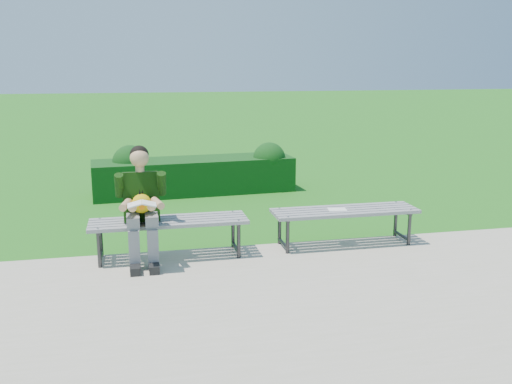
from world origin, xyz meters
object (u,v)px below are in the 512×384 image
hedge (195,173)px  paper_sheet (337,209)px  bench_left (169,224)px  seated_boy (141,202)px  bench_right (345,214)px

hedge → paper_sheet: bearing=-67.9°
bench_left → seated_boy: (-0.30, -0.09, 0.30)m
paper_sheet → hedge: bearing=112.1°
bench_left → seated_boy: size_ratio=1.37×
bench_right → seated_boy: seated_boy is taller
hedge → paper_sheet: (1.38, -3.41, 0.12)m
bench_left → hedge: bearing=79.0°
bench_left → seated_boy: 0.43m
hedge → seated_boy: seated_boy is taller
bench_left → paper_sheet: bearing=0.8°
bench_left → bench_right: (2.15, 0.03, 0.00)m
bench_left → paper_sheet: size_ratio=7.44×
bench_right → paper_sheet: size_ratio=7.44×
bench_left → seated_boy: bearing=-163.0°
bench_left → seated_boy: seated_boy is taller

